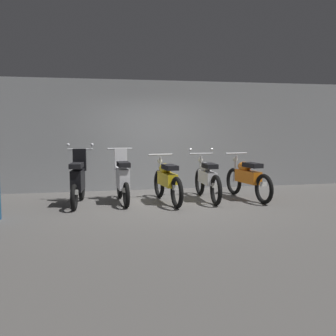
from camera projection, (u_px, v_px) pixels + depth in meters
The scene contains 7 objects.
ground_plane at pixel (169, 204), 8.50m from camera, with size 80.00×80.00×0.00m, color #565451.
back_wall at pixel (152, 135), 10.58m from camera, with size 16.00×0.30×2.85m, color gray.
motorbike_slot_0 at pixel (78, 180), 8.43m from camera, with size 0.59×1.68×1.29m.
motorbike_slot_1 at pixel (123, 179), 8.69m from camera, with size 0.56×1.68×1.18m.
motorbike_slot_2 at pixel (167, 180), 8.69m from camera, with size 0.56×1.95×1.03m.
motorbike_slot_3 at pixel (207, 178), 9.02m from camera, with size 0.59×1.95×1.15m.
motorbike_slot_4 at pixel (247, 178), 9.15m from camera, with size 0.56×1.94×1.03m.
Camera 1 is at (-1.75, -8.20, 1.64)m, focal length 42.70 mm.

